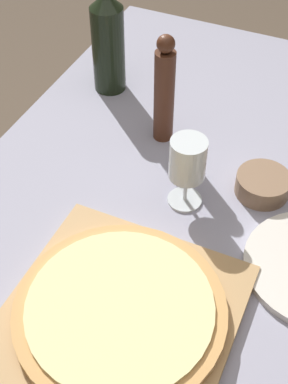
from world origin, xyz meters
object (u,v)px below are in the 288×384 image
(pepper_mill, at_px, (164,92))
(small_bowl, at_px, (263,185))
(wine_glass, at_px, (190,162))
(pizza, at_px, (118,308))
(wine_bottle, at_px, (108,41))

(pepper_mill, height_order, small_bowl, pepper_mill)
(wine_glass, height_order, small_bowl, wine_glass)
(pizza, relative_size, pepper_mill, 1.38)
(pepper_mill, xyz_separation_m, wine_glass, (0.12, -0.17, -0.02))
(pizza, height_order, pepper_mill, pepper_mill)
(wine_bottle, height_order, wine_glass, wine_bottle)
(wine_glass, bearing_deg, small_bowl, 33.65)
(pepper_mill, distance_m, small_bowl, 0.29)
(wine_glass, bearing_deg, pizza, -91.63)
(small_bowl, bearing_deg, pepper_mill, 162.31)
(wine_bottle, distance_m, wine_glass, 0.43)
(wine_bottle, xyz_separation_m, wine_glass, (0.32, -0.29, -0.02))
(small_bowl, bearing_deg, wine_glass, -146.35)
(wine_glass, bearing_deg, pepper_mill, 126.15)
(wine_bottle, xyz_separation_m, pepper_mill, (0.20, -0.12, -0.01))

